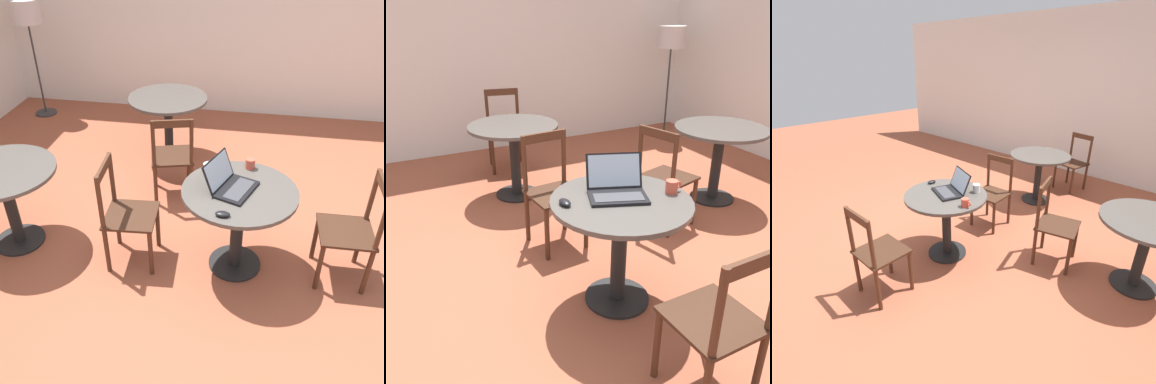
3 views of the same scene
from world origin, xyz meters
The scene contains 13 objects.
ground_plane centered at (0.00, 0.00, 0.00)m, with size 16.00×16.00×0.00m, color #9E5138.
wall_back centered at (0.00, 3.23, 1.35)m, with size 9.40×0.06×2.70m.
cafe_table_near centered at (0.16, -0.17, 0.55)m, with size 0.84×0.84×0.71m.
cafe_table_mid centered at (1.80, 0.72, 0.55)m, with size 0.84×0.84×0.71m.
cafe_table_far centered at (0.13, 1.67, 0.55)m, with size 0.84×0.84×0.71m.
chair_near_front centered at (0.18, -1.00, 0.43)m, with size 0.40×0.40×0.87m.
chair_near_back centered at (0.10, 0.68, 0.43)m, with size 0.42×0.42×0.87m.
chair_mid_left centered at (1.02, 0.52, 0.43)m, with size 0.48×0.48×0.87m.
chair_far_back centered at (0.29, 2.46, 0.43)m, with size 0.46×0.46×0.87m.
laptop centered at (0.17, -0.10, 0.76)m, with size 0.43×0.40×0.22m.
mouse centered at (-0.16, -0.08, 0.73)m, with size 0.06×0.10×0.03m.
mug centered at (0.49, -0.22, 0.75)m, with size 0.11×0.07×0.08m.
drinking_glass centered at (0.35, 0.09, 0.76)m, with size 0.07×0.07×0.09m.
Camera 3 is at (2.21, -1.99, 1.99)m, focal length 28.00 mm.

